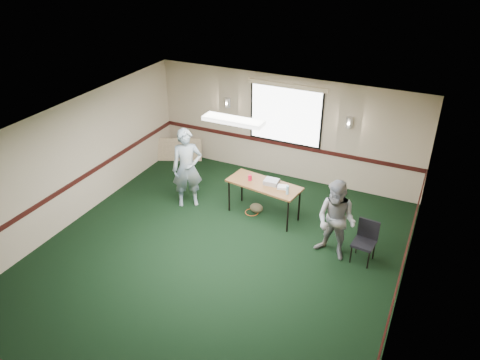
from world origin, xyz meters
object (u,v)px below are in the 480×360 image
at_px(conference_chair, 366,238).
at_px(person_right, 336,221).
at_px(folding_table, 264,186).
at_px(projector, 271,182).
at_px(person_left, 187,168).

relative_size(conference_chair, person_right, 0.51).
distance_m(folding_table, person_right, 1.99).
bearing_deg(person_right, folding_table, 171.12).
distance_m(projector, conference_chair, 2.39).
bearing_deg(conference_chair, person_left, -178.05).
distance_m(folding_table, projector, 0.20).
distance_m(conference_chair, person_left, 4.26).
bearing_deg(person_left, folding_table, -25.68).
height_order(person_left, person_right, person_left).
xyz_separation_m(conference_chair, person_left, (-4.22, 0.31, 0.46)).
relative_size(folding_table, conference_chair, 2.04).
distance_m(folding_table, person_left, 1.84).
bearing_deg(projector, folding_table, -158.92).
relative_size(projector, person_right, 0.18).
bearing_deg(projector, conference_chair, -18.21).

